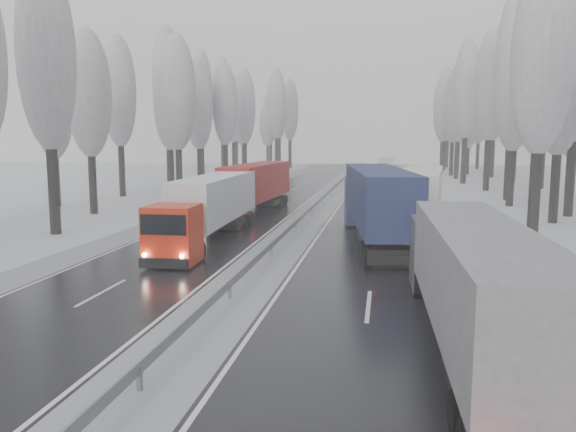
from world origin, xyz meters
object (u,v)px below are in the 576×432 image
(truck_grey_tarp, at_px, (471,277))
(truck_blue_box, at_px, (376,199))
(truck_red_red, at_px, (253,186))
(truck_red_white, at_px, (211,204))
(box_truck_distant, at_px, (386,166))
(truck_cream_box, at_px, (421,194))

(truck_grey_tarp, xyz_separation_m, truck_blue_box, (-2.97, 17.03, 0.34))
(truck_grey_tarp, bearing_deg, truck_red_red, 113.74)
(truck_red_white, xyz_separation_m, truck_red_red, (-0.12, 11.43, 0.13))
(truck_grey_tarp, xyz_separation_m, box_truck_distant, (-2.38, 80.35, -0.66))
(truck_cream_box, xyz_separation_m, truck_red_red, (-12.73, 4.45, -0.00))
(box_truck_distant, relative_size, truck_red_red, 0.52)
(truck_grey_tarp, bearing_deg, truck_red_white, 127.30)
(truck_blue_box, bearing_deg, truck_grey_tarp, -87.64)
(box_truck_distant, distance_m, truck_red_red, 54.15)
(box_truck_distant, bearing_deg, truck_red_white, -99.13)
(truck_grey_tarp, bearing_deg, box_truck_distant, 90.34)
(truck_blue_box, relative_size, truck_cream_box, 1.08)
(truck_grey_tarp, height_order, truck_cream_box, truck_cream_box)
(truck_grey_tarp, bearing_deg, truck_blue_box, 98.53)
(truck_blue_box, distance_m, truck_cream_box, 6.45)
(truck_red_red, bearing_deg, truck_red_white, -86.57)
(truck_grey_tarp, distance_m, truck_red_white, 20.20)
(truck_blue_box, height_order, truck_red_white, truck_blue_box)
(truck_grey_tarp, distance_m, truck_cream_box, 22.76)
(box_truck_distant, bearing_deg, truck_cream_box, -87.77)
(truck_cream_box, height_order, box_truck_distant, truck_cream_box)
(truck_red_white, bearing_deg, truck_cream_box, 27.31)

